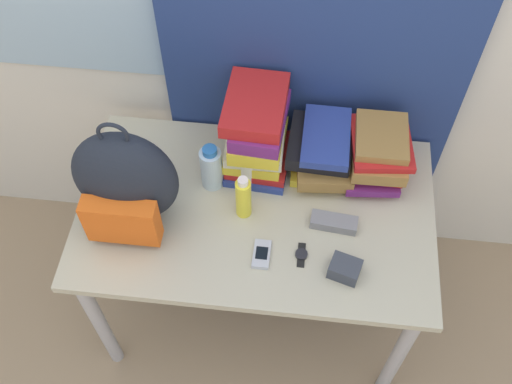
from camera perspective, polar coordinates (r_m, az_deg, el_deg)
The scene contains 14 objects.
ground_plane at distance 2.49m, azimuth -0.96°, elevation -17.82°, with size 12.00×12.00×0.00m, color #9E8466.
curtain_blue at distance 1.85m, azimuth 6.14°, elevation 17.12°, with size 1.00×0.04×2.50m.
desk at distance 2.06m, azimuth 0.00°, elevation -3.09°, with size 1.18×0.71×0.72m.
backpack at distance 1.86m, azimuth -12.34°, elevation 0.94°, with size 0.33×0.23×0.44m.
book_stack_left at distance 1.99m, azimuth 0.14°, elevation 5.62°, with size 0.23×0.29×0.30m.
book_stack_center at distance 2.04m, azimuth 6.37°, elevation 3.99°, with size 0.23×0.29×0.17m.
book_stack_right at distance 2.04m, azimuth 11.42°, elevation 3.64°, with size 0.23×0.28×0.19m.
water_bottle at distance 1.98m, azimuth -4.27°, elevation 2.33°, with size 0.07×0.07×0.18m.
sports_bottle at distance 1.95m, azimuth -0.79°, elevation 3.17°, with size 0.07×0.07×0.25m.
sunscreen_bottle at distance 1.90m, azimuth -1.21°, elevation -0.53°, with size 0.05×0.05×0.18m.
cell_phone at distance 1.88m, azimuth 0.54°, elevation -5.95°, with size 0.05×0.10×0.02m.
sunglasses_case at distance 1.95m, azimuth 7.42°, elevation -2.89°, with size 0.15×0.07×0.04m.
camera_pouch at distance 1.86m, azimuth 8.46°, elevation -7.26°, with size 0.11×0.10×0.06m.
wristwatch at distance 1.89m, azimuth 4.34°, elevation -5.96°, with size 0.04×0.09×0.01m.
Camera 1 is at (0.12, -0.73, 2.38)m, focal length 42.00 mm.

